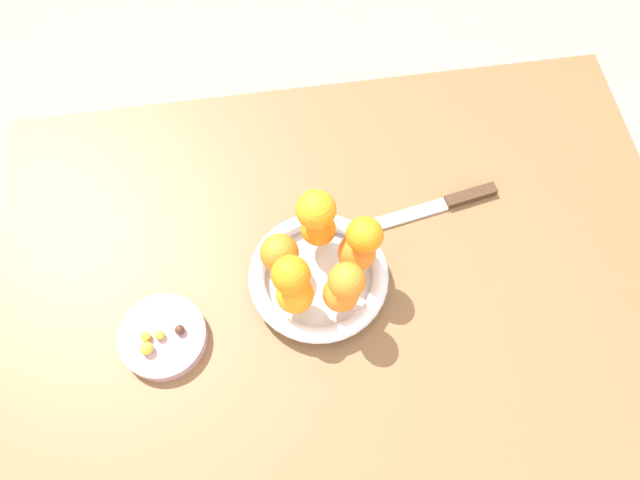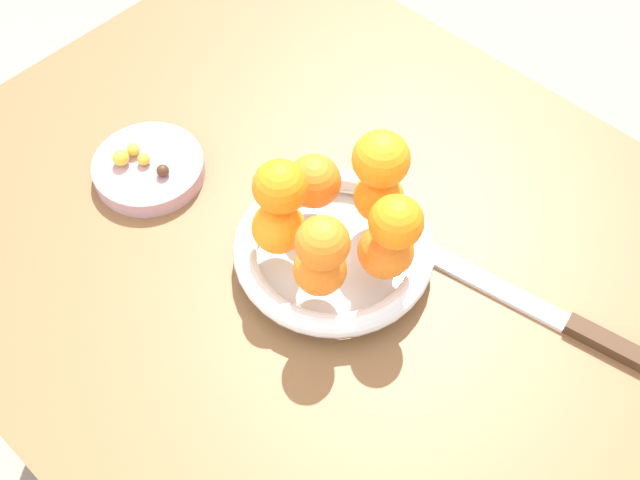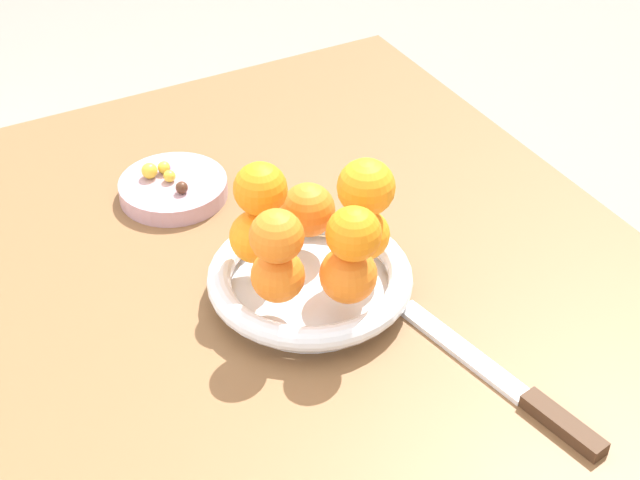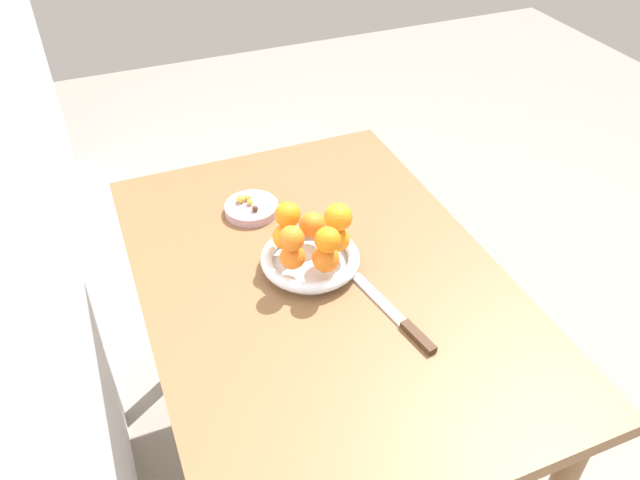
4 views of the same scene
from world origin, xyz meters
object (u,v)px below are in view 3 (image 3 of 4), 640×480
at_px(orange_3, 347,275).
at_px(candy_ball_3, 149,171).
at_px(dining_table, 338,376).
at_px(candy_ball_1, 182,188).
at_px(knife, 513,388).
at_px(candy_ball_4, 164,167).
at_px(orange_4, 364,235).
at_px(candy_ball_2, 169,176).
at_px(candy_dish, 173,188).
at_px(orange_5, 277,236).
at_px(orange_1, 256,237).
at_px(orange_0, 308,210).
at_px(orange_8, 366,187).
at_px(candy_ball_0, 165,167).
at_px(orange_7, 350,235).
at_px(orange_6, 260,189).
at_px(orange_2, 278,276).
at_px(fruit_bowl, 310,281).

bearing_deg(orange_3, candy_ball_3, 15.47).
bearing_deg(dining_table, candy_ball_1, 14.97).
bearing_deg(dining_table, knife, -151.47).
height_order(candy_ball_1, candy_ball_4, same).
relative_size(orange_4, candy_ball_2, 3.67).
height_order(candy_dish, orange_5, orange_5).
xyz_separation_m(candy_dish, orange_1, (-0.20, -0.02, 0.06)).
bearing_deg(orange_0, orange_8, -149.90).
height_order(orange_3, candy_ball_0, orange_3).
xyz_separation_m(orange_7, candy_ball_3, (0.33, 0.09, -0.09)).
height_order(dining_table, orange_0, orange_0).
height_order(orange_7, candy_ball_0, orange_7).
relative_size(candy_ball_1, knife, 0.06).
bearing_deg(orange_6, orange_8, -116.98).
xyz_separation_m(dining_table, orange_2, (0.02, 0.06, 0.16)).
height_order(candy_ball_1, candy_ball_3, candy_ball_3).
distance_m(fruit_bowl, orange_0, 0.08).
distance_m(orange_1, orange_3, 0.11).
height_order(orange_0, orange_1, orange_0).
xyz_separation_m(dining_table, knife, (-0.17, -0.09, 0.09)).
bearing_deg(orange_7, dining_table, -8.19).
xyz_separation_m(orange_6, orange_7, (-0.11, -0.04, 0.00)).
bearing_deg(knife, candy_ball_4, 19.03).
height_order(orange_7, orange_8, orange_8).
bearing_deg(candy_ball_3, candy_ball_1, -155.75).
relative_size(orange_1, knife, 0.22).
bearing_deg(candy_ball_4, orange_0, -157.44).
relative_size(orange_1, orange_4, 1.04).
bearing_deg(orange_1, dining_table, -147.25).
relative_size(orange_8, candy_ball_4, 3.87).
relative_size(orange_1, candy_ball_4, 3.63).
height_order(orange_7, candy_ball_2, orange_7).
xyz_separation_m(fruit_bowl, candy_ball_3, (0.27, 0.08, 0.01)).
xyz_separation_m(orange_3, knife, (-0.16, -0.10, -0.06)).
bearing_deg(candy_ball_0, orange_2, -178.07).
height_order(orange_8, knife, orange_8).
xyz_separation_m(orange_3, orange_7, (-0.01, 0.00, 0.06)).
bearing_deg(orange_5, candy_ball_2, 1.88).
height_order(candy_dish, orange_0, orange_0).
height_order(orange_4, orange_5, orange_5).
relative_size(orange_5, candy_ball_2, 3.62).
xyz_separation_m(orange_5, orange_7, (-0.04, -0.06, 0.00)).
relative_size(dining_table, orange_3, 18.83).
xyz_separation_m(orange_7, candy_ball_4, (0.34, 0.07, -0.10)).
bearing_deg(orange_2, candy_ball_3, 5.88).
relative_size(orange_3, candy_ball_2, 3.93).
bearing_deg(orange_3, orange_8, -43.64).
relative_size(dining_table, candy_ball_4, 70.51).
relative_size(candy_ball_0, knife, 0.06).
xyz_separation_m(fruit_bowl, candy_ball_2, (0.25, 0.06, 0.01)).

